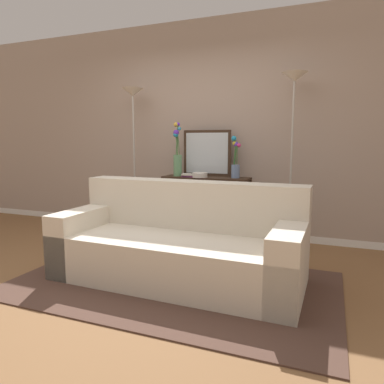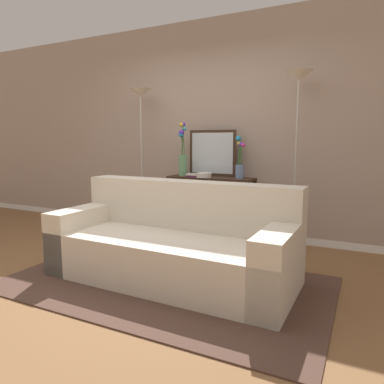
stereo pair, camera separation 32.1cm
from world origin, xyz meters
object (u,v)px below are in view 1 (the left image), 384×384
(console_table, at_px, (206,197))
(wall_mirror, at_px, (207,153))
(fruit_bowl, at_px, (200,175))
(book_stack, at_px, (191,175))
(vase_short_flowers, at_px, (236,163))
(couch, at_px, (180,246))
(floor_lamp_right, at_px, (293,112))
(vase_tall_flowers, at_px, (177,156))
(book_row_under_console, at_px, (184,232))
(floor_lamp_left, at_px, (133,120))

(console_table, bearing_deg, wall_mirror, 105.56)
(console_table, height_order, fruit_bowl, fruit_bowl)
(book_stack, bearing_deg, vase_short_flowers, 10.44)
(couch, relative_size, vase_short_flowers, 4.35)
(floor_lamp_right, bearing_deg, console_table, 179.41)
(couch, xyz_separation_m, console_table, (-0.22, 1.35, 0.24))
(vase_short_flowers, bearing_deg, wall_mirror, 163.89)
(console_table, xyz_separation_m, vase_short_flowers, (0.38, 0.01, 0.45))
(couch, xyz_separation_m, book_stack, (-0.39, 1.26, 0.52))
(vase_tall_flowers, bearing_deg, book_row_under_console, 18.59)
(console_table, relative_size, book_stack, 4.95)
(vase_short_flowers, height_order, fruit_bowl, vase_short_flowers)
(console_table, relative_size, floor_lamp_left, 0.57)
(floor_lamp_left, distance_m, fruit_bowl, 1.21)
(floor_lamp_left, height_order, floor_lamp_right, floor_lamp_right)
(fruit_bowl, bearing_deg, wall_mirror, 87.68)
(couch, bearing_deg, vase_short_flowers, 83.40)
(couch, xyz_separation_m, floor_lamp_left, (-1.25, 1.34, 1.23))
(console_table, height_order, vase_tall_flowers, vase_tall_flowers)
(couch, height_order, floor_lamp_left, floor_lamp_left)
(vase_tall_flowers, bearing_deg, console_table, 3.89)
(floor_lamp_left, height_order, book_row_under_console, floor_lamp_left)
(floor_lamp_right, xyz_separation_m, book_row_under_console, (-1.35, 0.01, -1.53))
(wall_mirror, bearing_deg, floor_lamp_left, -171.70)
(floor_lamp_left, xyz_separation_m, floor_lamp_right, (2.07, 0.00, 0.05))
(vase_short_flowers, bearing_deg, book_row_under_console, -178.78)
(couch, distance_m, floor_lamp_left, 2.21)
(wall_mirror, bearing_deg, book_stack, -121.47)
(vase_short_flowers, relative_size, book_stack, 2.29)
(floor_lamp_left, xyz_separation_m, book_stack, (0.86, -0.08, -0.70))
(floor_lamp_left, relative_size, vase_short_flowers, 3.82)
(floor_lamp_right, distance_m, wall_mirror, 1.19)
(vase_tall_flowers, distance_m, fruit_bowl, 0.41)
(console_table, xyz_separation_m, book_stack, (-0.17, -0.09, 0.29))
(vase_tall_flowers, xyz_separation_m, book_stack, (0.21, -0.06, -0.24))
(couch, bearing_deg, book_row_under_console, 111.25)
(floor_lamp_right, distance_m, fruit_bowl, 1.32)
(console_table, height_order, book_stack, book_stack)
(couch, xyz_separation_m, wall_mirror, (-0.26, 1.49, 0.80))
(console_table, relative_size, floor_lamp_right, 0.55)
(couch, distance_m, fruit_bowl, 1.39)
(couch, height_order, fruit_bowl, couch)
(wall_mirror, bearing_deg, couch, -80.18)
(book_stack, bearing_deg, wall_mirror, 58.53)
(console_table, bearing_deg, book_row_under_console, 180.00)
(floor_lamp_left, xyz_separation_m, vase_tall_flowers, (0.65, -0.02, -0.47))
(console_table, height_order, floor_lamp_left, floor_lamp_left)
(console_table, distance_m, floor_lamp_right, 1.47)
(vase_short_flowers, height_order, book_stack, vase_short_flowers)
(wall_mirror, xyz_separation_m, vase_tall_flowers, (-0.35, -0.16, -0.04))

